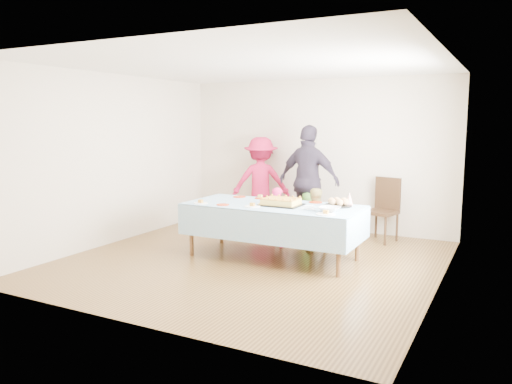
# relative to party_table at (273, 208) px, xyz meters

# --- Properties ---
(ground) EXTENTS (5.00, 5.00, 0.00)m
(ground) POSITION_rel_party_table_xyz_m (-0.20, -0.26, -0.72)
(ground) COLOR #462E14
(ground) RESTS_ON ground
(room_walls) EXTENTS (5.04, 5.04, 2.72)m
(room_walls) POSITION_rel_party_table_xyz_m (-0.14, -0.26, 1.05)
(room_walls) COLOR beige
(room_walls) RESTS_ON ground
(party_table) EXTENTS (2.50, 1.10, 0.78)m
(party_table) POSITION_rel_party_table_xyz_m (0.00, 0.00, 0.00)
(party_table) COLOR #52311C
(party_table) RESTS_ON ground
(birthday_cake) EXTENTS (0.57, 0.44, 0.10)m
(birthday_cake) POSITION_rel_party_table_xyz_m (0.13, -0.01, 0.10)
(birthday_cake) COLOR black
(birthday_cake) RESTS_ON party_table
(rolls_tray) EXTENTS (0.38, 0.38, 0.12)m
(rolls_tray) POSITION_rel_party_table_xyz_m (0.87, 0.30, 0.10)
(rolls_tray) COLOR black
(rolls_tray) RESTS_ON party_table
(punch_bowl) EXTENTS (0.28, 0.28, 0.07)m
(punch_bowl) POSITION_rel_party_table_xyz_m (0.91, -0.18, 0.09)
(punch_bowl) COLOR silver
(punch_bowl) RESTS_ON party_table
(party_hat) EXTENTS (0.11, 0.11, 0.19)m
(party_hat) POSITION_rel_party_table_xyz_m (0.98, 0.44, 0.15)
(party_hat) COLOR white
(party_hat) RESTS_ON party_table
(fork_pile) EXTENTS (0.24, 0.18, 0.07)m
(fork_pile) POSITION_rel_party_table_xyz_m (0.64, -0.16, 0.09)
(fork_pile) COLOR white
(fork_pile) RESTS_ON party_table
(plate_red_far_a) EXTENTS (0.20, 0.20, 0.01)m
(plate_red_far_a) POSITION_rel_party_table_xyz_m (-0.77, 0.39, 0.06)
(plate_red_far_a) COLOR red
(plate_red_far_a) RESTS_ON party_table
(plate_red_far_b) EXTENTS (0.17, 0.17, 0.01)m
(plate_red_far_b) POSITION_rel_party_table_xyz_m (-0.41, 0.41, 0.06)
(plate_red_far_b) COLOR red
(plate_red_far_b) RESTS_ON party_table
(plate_red_far_c) EXTENTS (0.20, 0.20, 0.01)m
(plate_red_far_c) POSITION_rel_party_table_xyz_m (0.01, 0.42, 0.06)
(plate_red_far_c) COLOR red
(plate_red_far_c) RESTS_ON party_table
(plate_red_far_d) EXTENTS (0.20, 0.20, 0.01)m
(plate_red_far_d) POSITION_rel_party_table_xyz_m (0.48, 0.44, 0.06)
(plate_red_far_d) COLOR red
(plate_red_far_d) RESTS_ON party_table
(plate_red_near) EXTENTS (0.18, 0.18, 0.01)m
(plate_red_near) POSITION_rel_party_table_xyz_m (-0.61, -0.37, 0.06)
(plate_red_near) COLOR red
(plate_red_near) RESTS_ON party_table
(plate_white_left) EXTENTS (0.20, 0.20, 0.01)m
(plate_white_left) POSITION_rel_party_table_xyz_m (-0.96, -0.40, 0.06)
(plate_white_left) COLOR white
(plate_white_left) RESTS_ON party_table
(plate_white_mid) EXTENTS (0.22, 0.22, 0.01)m
(plate_white_mid) POSITION_rel_party_table_xyz_m (-0.18, -0.30, 0.06)
(plate_white_mid) COLOR white
(plate_white_mid) RESTS_ON party_table
(plate_white_right) EXTENTS (0.24, 0.24, 0.01)m
(plate_white_right) POSITION_rel_party_table_xyz_m (0.93, -0.38, 0.06)
(plate_white_right) COLOR white
(plate_white_right) RESTS_ON party_table
(dining_chair) EXTENTS (0.56, 0.56, 1.04)m
(dining_chair) POSITION_rel_party_table_xyz_m (1.16, 1.80, -0.15)
(dining_chair) COLOR black
(dining_chair) RESTS_ON ground
(toddler_left) EXTENTS (0.40, 0.32, 0.94)m
(toddler_left) POSITION_rel_party_table_xyz_m (-0.22, 0.64, -0.25)
(toddler_left) COLOR #D61A5A
(toddler_left) RESTS_ON ground
(toddler_mid) EXTENTS (0.43, 0.32, 0.78)m
(toddler_mid) POSITION_rel_party_table_xyz_m (-0.00, 1.35, -0.33)
(toddler_mid) COLOR #3B6B23
(toddler_mid) RESTS_ON ground
(toddler_right) EXTENTS (0.58, 0.52, 0.96)m
(toddler_right) POSITION_rel_party_table_xyz_m (0.39, 0.64, -0.24)
(toddler_right) COLOR #A8954E
(toddler_right) RESTS_ON ground
(adult_left) EXTENTS (1.23, 0.98, 1.66)m
(adult_left) POSITION_rel_party_table_xyz_m (-1.17, 1.92, 0.11)
(adult_left) COLOR #B61640
(adult_left) RESTS_ON ground
(adult_right) EXTENTS (1.16, 0.59, 1.90)m
(adult_right) POSITION_rel_party_table_xyz_m (-0.06, 1.53, 0.22)
(adult_right) COLOR #352C3D
(adult_right) RESTS_ON ground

